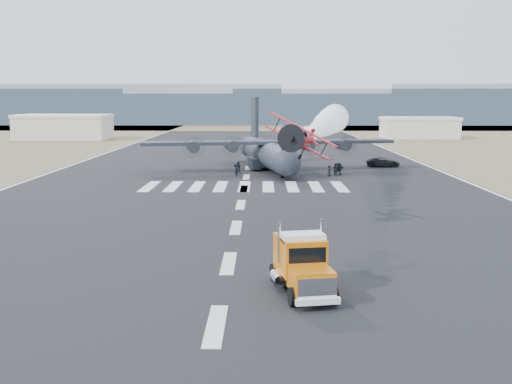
{
  "coord_description": "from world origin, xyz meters",
  "views": [
    {
      "loc": [
        2.28,
        -30.03,
        10.99
      ],
      "look_at": [
        1.79,
        17.81,
        4.0
      ],
      "focal_mm": 45.0,
      "sensor_mm": 36.0,
      "label": 1
    }
  ],
  "objects_px": {
    "support_vehicle": "(383,162)",
    "crew_e": "(329,171)",
    "transport_aircraft": "(267,151)",
    "hangar_left": "(64,127)",
    "semi_truck": "(302,263)",
    "crew_b": "(238,168)",
    "crew_g": "(236,170)",
    "hangar_right": "(419,127)",
    "aerobatic_biplane": "(300,138)",
    "crew_c": "(235,170)",
    "crew_d": "(340,169)",
    "crew_h": "(335,169)",
    "crew_f": "(338,169)",
    "crew_a": "(294,167)"
  },
  "relations": [
    {
      "from": "support_vehicle",
      "to": "crew_e",
      "type": "height_order",
      "value": "crew_e"
    },
    {
      "from": "transport_aircraft",
      "to": "hangar_left",
      "type": "bearing_deg",
      "value": 115.64
    },
    {
      "from": "semi_truck",
      "to": "crew_b",
      "type": "xyz_separation_m",
      "value": [
        -5.87,
        58.37,
        -0.82
      ]
    },
    {
      "from": "transport_aircraft",
      "to": "crew_g",
      "type": "bearing_deg",
      "value": -129.55
    },
    {
      "from": "hangar_right",
      "to": "crew_b",
      "type": "relative_size",
      "value": 11.69
    },
    {
      "from": "semi_truck",
      "to": "aerobatic_biplane",
      "type": "relative_size",
      "value": 1.3
    },
    {
      "from": "crew_c",
      "to": "crew_d",
      "type": "height_order",
      "value": "crew_c"
    },
    {
      "from": "hangar_left",
      "to": "crew_c",
      "type": "distance_m",
      "value": 98.26
    },
    {
      "from": "crew_d",
      "to": "crew_h",
      "type": "xyz_separation_m",
      "value": [
        -0.71,
        -0.2,
        -0.01
      ]
    },
    {
      "from": "crew_f",
      "to": "crew_g",
      "type": "bearing_deg",
      "value": 19.99
    },
    {
      "from": "crew_e",
      "to": "crew_g",
      "type": "xyz_separation_m",
      "value": [
        -13.29,
        1.15,
        -0.01
      ]
    },
    {
      "from": "crew_b",
      "to": "crew_f",
      "type": "height_order",
      "value": "crew_b"
    },
    {
      "from": "crew_f",
      "to": "crew_g",
      "type": "height_order",
      "value": "crew_f"
    },
    {
      "from": "crew_g",
      "to": "hangar_right",
      "type": "bearing_deg",
      "value": -94.85
    },
    {
      "from": "semi_truck",
      "to": "crew_e",
      "type": "bearing_deg",
      "value": 71.83
    },
    {
      "from": "aerobatic_biplane",
      "to": "crew_b",
      "type": "xyz_separation_m",
      "value": [
        -6.84,
        39.25,
        -6.74
      ]
    },
    {
      "from": "transport_aircraft",
      "to": "crew_b",
      "type": "height_order",
      "value": "transport_aircraft"
    },
    {
      "from": "hangar_left",
      "to": "crew_a",
      "type": "relative_size",
      "value": 13.1
    },
    {
      "from": "hangar_left",
      "to": "crew_b",
      "type": "xyz_separation_m",
      "value": [
        50.67,
        -81.07,
        -2.53
      ]
    },
    {
      "from": "support_vehicle",
      "to": "crew_f",
      "type": "relative_size",
      "value": 3.14
    },
    {
      "from": "crew_a",
      "to": "crew_g",
      "type": "bearing_deg",
      "value": -160.43
    },
    {
      "from": "hangar_right",
      "to": "crew_g",
      "type": "bearing_deg",
      "value": -118.34
    },
    {
      "from": "aerobatic_biplane",
      "to": "crew_g",
      "type": "xyz_separation_m",
      "value": [
        -7.02,
        37.23,
        -6.82
      ]
    },
    {
      "from": "crew_h",
      "to": "crew_a",
      "type": "bearing_deg",
      "value": 36.47
    },
    {
      "from": "transport_aircraft",
      "to": "crew_d",
      "type": "relative_size",
      "value": 21.81
    },
    {
      "from": "hangar_left",
      "to": "semi_truck",
      "type": "bearing_deg",
      "value": -67.93
    },
    {
      "from": "support_vehicle",
      "to": "crew_f",
      "type": "distance_m",
      "value": 13.91
    },
    {
      "from": "crew_f",
      "to": "crew_a",
      "type": "bearing_deg",
      "value": 5.8
    },
    {
      "from": "crew_f",
      "to": "crew_e",
      "type": "bearing_deg",
      "value": 72.03
    },
    {
      "from": "hangar_left",
      "to": "transport_aircraft",
      "type": "xyz_separation_m",
      "value": [
        54.91,
        -75.13,
        -0.51
      ]
    },
    {
      "from": "hangar_left",
      "to": "transport_aircraft",
      "type": "distance_m",
      "value": 93.05
    },
    {
      "from": "aerobatic_biplane",
      "to": "crew_h",
      "type": "distance_m",
      "value": 38.75
    },
    {
      "from": "aerobatic_biplane",
      "to": "crew_b",
      "type": "height_order",
      "value": "aerobatic_biplane"
    },
    {
      "from": "crew_h",
      "to": "crew_g",
      "type": "bearing_deg",
      "value": 56.71
    },
    {
      "from": "support_vehicle",
      "to": "crew_b",
      "type": "xyz_separation_m",
      "value": [
        -23.26,
        -10.15,
        0.12
      ]
    },
    {
      "from": "crew_g",
      "to": "support_vehicle",
      "type": "bearing_deg",
      "value": -129.05
    },
    {
      "from": "support_vehicle",
      "to": "crew_e",
      "type": "bearing_deg",
      "value": 147.02
    },
    {
      "from": "semi_truck",
      "to": "crew_d",
      "type": "bearing_deg",
      "value": 70.28
    },
    {
      "from": "semi_truck",
      "to": "crew_h",
      "type": "bearing_deg",
      "value": 70.96
    },
    {
      "from": "crew_f",
      "to": "crew_h",
      "type": "xyz_separation_m",
      "value": [
        -0.5,
        -1.01,
        0.01
      ]
    },
    {
      "from": "hangar_left",
      "to": "support_vehicle",
      "type": "bearing_deg",
      "value": -43.81
    },
    {
      "from": "hangar_right",
      "to": "hangar_left",
      "type": "bearing_deg",
      "value": -177.08
    },
    {
      "from": "aerobatic_biplane",
      "to": "crew_h",
      "type": "xyz_separation_m",
      "value": [
        7.32,
        37.45,
        -6.74
      ]
    },
    {
      "from": "crew_g",
      "to": "crew_h",
      "type": "height_order",
      "value": "crew_h"
    },
    {
      "from": "transport_aircraft",
      "to": "crew_a",
      "type": "relative_size",
      "value": 20.79
    },
    {
      "from": "crew_a",
      "to": "crew_d",
      "type": "height_order",
      "value": "crew_a"
    },
    {
      "from": "crew_a",
      "to": "crew_b",
      "type": "relative_size",
      "value": 1.07
    },
    {
      "from": "crew_d",
      "to": "semi_truck",
      "type": "bearing_deg",
      "value": 64.67
    },
    {
      "from": "crew_c",
      "to": "crew_f",
      "type": "distance_m",
      "value": 15.12
    },
    {
      "from": "transport_aircraft",
      "to": "crew_a",
      "type": "bearing_deg",
      "value": -65.3
    }
  ]
}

